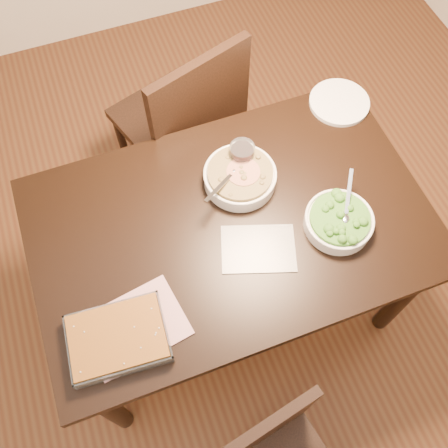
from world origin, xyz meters
name	(u,v)px	position (x,y,z in m)	size (l,w,h in m)	color
ground	(229,295)	(0.00, 0.00, 0.00)	(4.00, 4.00, 0.00)	#4A2615
table	(231,235)	(0.00, 0.00, 0.65)	(1.40, 0.90, 0.75)	black
magazine_a	(135,326)	(-0.42, -0.24, 0.75)	(0.31, 0.23, 0.01)	#A22E4C
magazine_b	(258,249)	(0.05, -0.13, 0.75)	(0.25, 0.18, 0.00)	#292A31
coaster	(241,164)	(0.13, 0.22, 0.75)	(0.12, 0.12, 0.00)	white
stew_bowl	(240,176)	(0.09, 0.15, 0.79)	(0.27, 0.26, 0.10)	white
broccoli_bowl	(339,221)	(0.34, -0.14, 0.78)	(0.24, 0.26, 0.09)	white
baking_dish	(118,338)	(-0.47, -0.27, 0.78)	(0.32, 0.24, 0.05)	silver
wine_tumbler	(242,155)	(0.13, 0.22, 0.81)	(0.09, 0.09, 0.10)	black
dinner_plate	(339,102)	(0.60, 0.36, 0.76)	(0.24, 0.24, 0.02)	silver
chair_far	(186,120)	(0.03, 0.65, 0.56)	(0.59, 0.59, 1.00)	black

